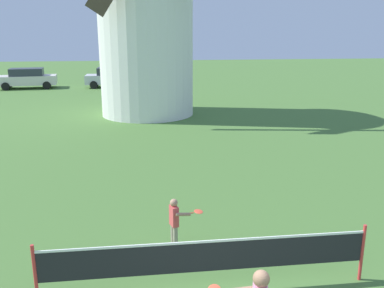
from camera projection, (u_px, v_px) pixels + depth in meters
tennis_net at (207, 256)px, 7.16m from camera, size 5.78×0.06×1.10m
player_far at (175, 220)px, 8.71m from camera, size 0.73×0.35×1.08m
parked_car_cream at (27, 78)px, 32.56m from camera, size 4.54×2.26×1.56m
parked_car_silver at (113, 77)px, 33.23m from camera, size 4.36×1.99×1.56m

